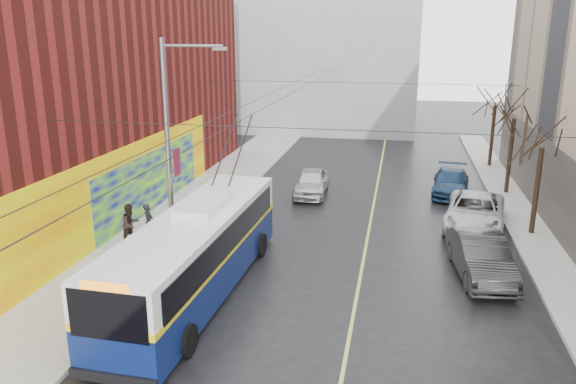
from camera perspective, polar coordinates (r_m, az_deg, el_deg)
name	(u,v)px	position (r m, az deg, el deg)	size (l,w,h in m)	color
sidewalk_left	(156,238)	(26.54, -13.22, -4.59)	(4.00, 60.00, 0.15)	gray
sidewalk_right	(552,268)	(25.08, 25.24, -6.98)	(2.00, 60.00, 0.15)	gray
lane_line	(367,239)	(26.20, 8.06, -4.75)	(0.12, 50.00, 0.01)	#BFB74C
building_left	(11,79)	(30.89, -26.34, 10.25)	(12.11, 36.00, 14.00)	#571611
building_far	(313,34)	(56.16, 2.58, 15.78)	(20.50, 12.10, 18.00)	gray
streetlight_pole	(171,146)	(22.74, -11.76, 4.60)	(2.65, 0.60, 9.00)	slate
catenary_wires	(285,99)	(25.97, -0.33, 9.44)	(18.00, 60.00, 0.22)	black
tree_near	(544,130)	(27.56, 24.58, 5.71)	(3.20, 3.20, 6.40)	black
tree_mid	(516,105)	(34.31, 22.12, 8.21)	(3.20, 3.20, 6.68)	black
tree_far	(496,94)	(41.18, 20.41, 9.34)	(3.20, 3.20, 6.57)	black
pigeons_flying	(259,90)	(22.18, -2.92, 10.36)	(2.89, 3.24, 1.23)	slate
trolleybus	(196,252)	(20.49, -9.32, -6.06)	(3.13, 12.18, 5.73)	#091749
parked_car_b	(481,257)	(23.08, 19.00, -6.23)	(1.75, 5.03, 1.66)	#28282B
parked_car_c	(475,212)	(28.66, 18.45, -1.92)	(2.66, 5.77, 1.60)	silver
parked_car_d	(451,182)	(34.22, 16.22, 0.98)	(2.02, 4.96, 1.44)	navy
following_car	(311,182)	(32.69, 2.37, 1.00)	(1.79, 4.46, 1.52)	#B0B1B5
pedestrian_a	(149,222)	(25.91, -13.98, -2.98)	(0.62, 0.40, 1.69)	black
pedestrian_b	(131,224)	(25.62, -15.70, -3.16)	(0.89, 0.70, 1.84)	black
pedestrian_c	(194,215)	(26.55, -9.50, -2.33)	(1.05, 0.60, 1.63)	black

